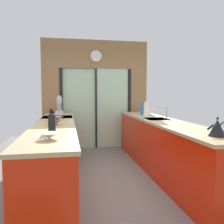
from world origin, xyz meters
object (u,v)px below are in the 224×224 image
at_px(oven_range, 58,140).
at_px(paper_towel_roll, 147,109).
at_px(mixing_bowl_near, 49,136).
at_px(soap_bottle, 142,109).
at_px(mixing_bowl_mid, 55,123).
at_px(knife_block, 52,123).
at_px(stand_mixer, 59,107).
at_px(mixing_bowl_far, 57,118).
at_px(kettle, 217,128).

relative_size(oven_range, paper_towel_roll, 2.90).
xyz_separation_m(mixing_bowl_near, soap_bottle, (1.78, 2.45, 0.08)).
relative_size(mixing_bowl_mid, knife_block, 0.61).
bearing_deg(stand_mixer, knife_block, -90.00).
bearing_deg(stand_mixer, paper_towel_roll, -25.51).
bearing_deg(knife_block, oven_range, 90.57).
bearing_deg(mixing_bowl_far, kettle, -46.28).
distance_m(mixing_bowl_near, stand_mixer, 2.98).
xyz_separation_m(stand_mixer, kettle, (1.78, -3.15, -0.07)).
distance_m(knife_block, paper_towel_roll, 2.45).
height_order(oven_range, kettle, kettle).
distance_m(oven_range, mixing_bowl_near, 2.35).
height_order(kettle, soap_bottle, soap_bottle).
height_order(kettle, paper_towel_roll, paper_towel_roll).
bearing_deg(mixing_bowl_near, paper_towel_roll, 50.15).
distance_m(mixing_bowl_far, knife_block, 1.25).
height_order(oven_range, mixing_bowl_near, mixing_bowl_near).
bearing_deg(mixing_bowl_far, paper_towel_roll, 13.77).
xyz_separation_m(oven_range, mixing_bowl_mid, (0.02, -1.21, 0.50)).
bearing_deg(knife_block, mixing_bowl_near, -89.99).
bearing_deg(oven_range, mixing_bowl_far, -88.25).
distance_m(kettle, soap_bottle, 2.62).
xyz_separation_m(mixing_bowl_near, mixing_bowl_mid, (0.00, 1.09, -0.00)).
xyz_separation_m(kettle, soap_bottle, (-0.00, 2.62, 0.02)).
distance_m(mixing_bowl_near, paper_towel_roll, 2.78).
bearing_deg(mixing_bowl_mid, knife_block, -90.00).
relative_size(mixing_bowl_near, mixing_bowl_far, 0.98).
xyz_separation_m(knife_block, paper_towel_roll, (1.78, 1.68, 0.03)).
distance_m(oven_range, stand_mixer, 0.93).
bearing_deg(mixing_bowl_mid, soap_bottle, 37.48).
bearing_deg(mixing_bowl_far, mixing_bowl_near, -90.00).
xyz_separation_m(oven_range, knife_block, (0.02, -1.85, 0.58)).
xyz_separation_m(mixing_bowl_mid, stand_mixer, (0.00, 1.90, 0.13)).
bearing_deg(oven_range, mixing_bowl_near, -89.54).
bearing_deg(kettle, mixing_bowl_far, 133.72).
bearing_deg(stand_mixer, oven_range, -91.55).
height_order(mixing_bowl_mid, stand_mixer, stand_mixer).
height_order(knife_block, soap_bottle, knife_block).
xyz_separation_m(stand_mixer, soap_bottle, (1.78, -0.53, -0.04)).
bearing_deg(knife_block, stand_mixer, 90.00).
height_order(mixing_bowl_mid, knife_block, knife_block).
xyz_separation_m(kettle, paper_towel_roll, (-0.00, 2.30, 0.05)).
height_order(oven_range, mixing_bowl_mid, mixing_bowl_mid).
height_order(knife_block, paper_towel_roll, paper_towel_roll).
relative_size(oven_range, mixing_bowl_far, 4.21).
height_order(mixing_bowl_far, soap_bottle, soap_bottle).
relative_size(kettle, soap_bottle, 0.98).
bearing_deg(mixing_bowl_far, stand_mixer, 90.00).
relative_size(mixing_bowl_far, paper_towel_roll, 0.69).
distance_m(oven_range, soap_bottle, 1.90).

